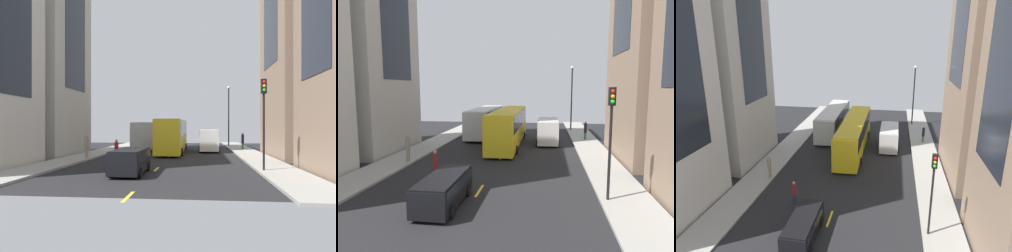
{
  "view_description": "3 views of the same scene",
  "coord_description": "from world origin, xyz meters",
  "views": [
    {
      "loc": [
        2.95,
        -33.79,
        2.89
      ],
      "look_at": [
        -0.47,
        -0.46,
        2.92
      ],
      "focal_mm": 34.06,
      "sensor_mm": 36.0,
      "label": 1
    },
    {
      "loc": [
        3.73,
        -28.73,
        5.82
      ],
      "look_at": [
        -0.31,
        0.82,
        2.02
      ],
      "focal_mm": 32.19,
      "sensor_mm": 36.0,
      "label": 2
    },
    {
      "loc": [
        4.2,
        -31.26,
        12.89
      ],
      "look_at": [
        -1.51,
        2.65,
        2.43
      ],
      "focal_mm": 32.27,
      "sensor_mm": 36.0,
      "label": 3
    }
  ],
  "objects": [
    {
      "name": "ground_plane",
      "position": [
        0.0,
        0.0,
        0.0
      ],
      "size": [
        42.6,
        42.6,
        0.0
      ],
      "primitive_type": "plane",
      "color": "black"
    },
    {
      "name": "sidewalk_west",
      "position": [
        -7.89,
        0.0,
        0.07
      ],
      "size": [
        2.82,
        44.0,
        0.15
      ],
      "primitive_type": "cube",
      "color": "#9E9B93",
      "rests_on": "ground"
    },
    {
      "name": "sidewalk_east",
      "position": [
        7.89,
        0.0,
        0.07
      ],
      "size": [
        2.82,
        44.0,
        0.15
      ],
      "primitive_type": "cube",
      "color": "#9E9B93",
      "rests_on": "ground"
    },
    {
      "name": "lane_stripe_1",
      "position": [
        0.0,
        -12.6,
        0.01
      ],
      "size": [
        0.16,
        2.0,
        0.01
      ],
      "primitive_type": "cube",
      "color": "yellow",
      "rests_on": "ground"
    },
    {
      "name": "lane_stripe_2",
      "position": [
        0.0,
        -4.2,
        0.01
      ],
      "size": [
        0.16,
        2.0,
        0.01
      ],
      "primitive_type": "cube",
      "color": "yellow",
      "rests_on": "ground"
    },
    {
      "name": "lane_stripe_3",
      "position": [
        0.0,
        4.2,
        0.01
      ],
      "size": [
        0.16,
        2.0,
        0.01
      ],
      "primitive_type": "cube",
      "color": "yellow",
      "rests_on": "ground"
    },
    {
      "name": "lane_stripe_4",
      "position": [
        0.0,
        12.6,
        0.01
      ],
      "size": [
        0.16,
        2.0,
        0.01
      ],
      "primitive_type": "cube",
      "color": "yellow",
      "rests_on": "ground"
    },
    {
      "name": "lane_stripe_5",
      "position": [
        0.0,
        21.0,
        0.01
      ],
      "size": [
        0.16,
        2.0,
        0.01
      ],
      "primitive_type": "cube",
      "color": "yellow",
      "rests_on": "ground"
    },
    {
      "name": "building_west_1",
      "position": [
        -13.29,
        -3.06,
        14.48
      ],
      "size": [
        7.65,
        9.07,
        28.95
      ],
      "color": "#B7B2A8",
      "rests_on": "ground"
    },
    {
      "name": "city_bus_white",
      "position": [
        -3.7,
        7.28,
        2.01
      ],
      "size": [
        2.8,
        11.87,
        3.35
      ],
      "color": "silver",
      "rests_on": "ground"
    },
    {
      "name": "streetcar_yellow",
      "position": [
        -0.13,
        1.61,
        2.13
      ],
      "size": [
        2.7,
        14.21,
        3.59
      ],
      "color": "yellow",
      "rests_on": "ground"
    },
    {
      "name": "delivery_van_white",
      "position": [
        3.86,
        2.64,
        1.51
      ],
      "size": [
        2.25,
        5.17,
        2.58
      ],
      "color": "white",
      "rests_on": "ground"
    },
    {
      "name": "car_black_0",
      "position": [
        -1.27,
        -14.88,
        0.89
      ],
      "size": [
        1.88,
        4.61,
        1.5
      ],
      "color": "black",
      "rests_on": "ground"
    },
    {
      "name": "pedestrian_waiting_curb",
      "position": [
        7.98,
        5.08,
        1.22
      ],
      "size": [
        0.32,
        0.32,
        2.0
      ],
      "rotation": [
        0.0,
        0.0,
        0.27
      ],
      "color": "#336B38",
      "rests_on": "ground"
    },
    {
      "name": "pedestrian_crossing_mid",
      "position": [
        -3.17,
        -11.06,
        1.04
      ],
      "size": [
        0.29,
        0.29,
        1.95
      ],
      "rotation": [
        0.0,
        0.0,
        3.96
      ],
      "color": "navy",
      "rests_on": "ground"
    },
    {
      "name": "pedestrian_crossing_near",
      "position": [
        -6.81,
        -7.29,
        1.26
      ],
      "size": [
        0.36,
        0.36,
        2.09
      ],
      "rotation": [
        0.0,
        0.0,
        2.73
      ],
      "color": "gray",
      "rests_on": "ground"
    },
    {
      "name": "traffic_light_near_corner",
      "position": [
        6.88,
        -13.41,
        4.12
      ],
      "size": [
        0.32,
        0.44,
        5.7
      ],
      "color": "black",
      "rests_on": "ground"
    },
    {
      "name": "streetlamp_near",
      "position": [
        6.98,
        12.74,
        5.25
      ],
      "size": [
        0.44,
        0.44,
        8.53
      ],
      "color": "black",
      "rests_on": "ground"
    }
  ]
}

